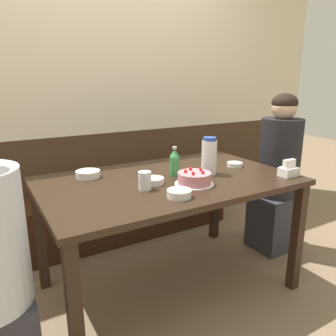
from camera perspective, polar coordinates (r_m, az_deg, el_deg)
name	(u,v)px	position (r m, az deg, el deg)	size (l,w,h in m)	color
ground_plane	(168,286)	(2.32, 0.04, -19.89)	(12.00, 12.00, 0.00)	#846B51
back_wall	(105,90)	(2.85, -10.97, 13.26)	(4.80, 0.04, 2.50)	#3D2819
bench_seat	(120,214)	(2.88, -8.43, -7.90)	(1.99, 0.38, 0.43)	#381E11
dining_table	(168,191)	(2.01, 0.05, -4.07)	(1.51, 0.94, 0.75)	black
birthday_cake	(194,179)	(1.87, 4.61, -1.85)	(0.23, 0.23, 0.09)	white
water_pitcher	(209,156)	(2.07, 7.17, 2.04)	(0.10, 0.10, 0.24)	white
soju_bottle	(174,162)	(2.02, 1.14, 1.04)	(0.06, 0.06, 0.18)	#388E4C
napkin_holder	(288,170)	(2.16, 20.25, -0.34)	(0.11, 0.08, 0.11)	white
bowl_soup_white	(235,164)	(2.30, 11.54, 0.61)	(0.11, 0.11, 0.03)	white
bowl_rice_small	(153,181)	(1.88, -2.58, -2.24)	(0.12, 0.12, 0.04)	white
bowl_side_dish	(88,174)	(2.06, -13.76, -1.02)	(0.15, 0.15, 0.04)	white
bowl_sauce_shallow	(179,194)	(1.67, 1.96, -4.47)	(0.13, 0.13, 0.04)	white
glass_water_tall	(145,181)	(1.78, -4.06, -2.21)	(0.07, 0.07, 0.10)	silver
person_pale_blue_shirt	(278,179)	(2.70, 18.57, -1.85)	(0.34, 0.31, 1.24)	#33333D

